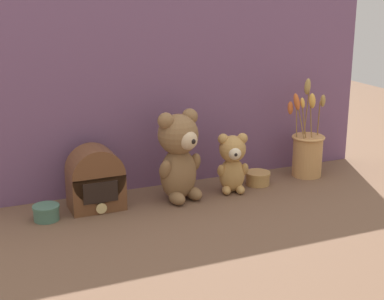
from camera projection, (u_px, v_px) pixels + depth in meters
name	position (u px, v px, depth m)	size (l,w,h in m)	color
ground_plane	(194.00, 197.00, 2.02)	(4.00, 4.00, 0.00)	brown
backdrop_wall	(176.00, 90.00, 2.07)	(1.51, 0.02, 0.69)	#704C70
teddy_bear_large	(179.00, 154.00, 1.96)	(0.17, 0.16, 0.31)	olive
teddy_bear_medium	(233.00, 162.00, 2.04)	(0.12, 0.11, 0.21)	tan
flower_vase	(307.00, 151.00, 2.21)	(0.15, 0.12, 0.37)	tan
vintage_radio	(95.00, 180.00, 1.90)	(0.17, 0.12, 0.21)	brown
decorative_tin_tall	(47.00, 213.00, 1.82)	(0.08, 0.08, 0.05)	#47705B
decorative_tin_short	(258.00, 178.00, 2.14)	(0.09, 0.09, 0.05)	tan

